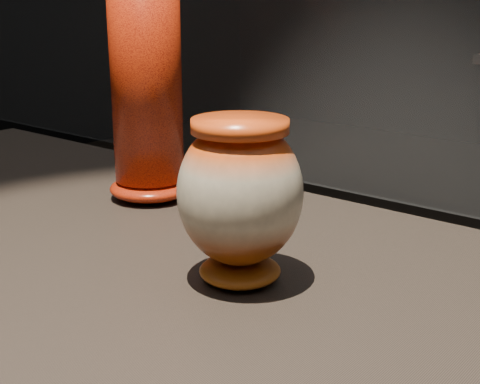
# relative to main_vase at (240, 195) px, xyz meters

# --- Properties ---
(main_vase) EXTENTS (0.19, 0.19, 0.20)m
(main_vase) POSITION_rel_main_vase_xyz_m (0.00, 0.00, 0.00)
(main_vase) COLOR #79300A
(main_vase) RESTS_ON display_plinth
(tall_vase) EXTENTS (0.16, 0.16, 0.43)m
(tall_vase) POSITION_rel_main_vase_xyz_m (-0.33, 0.17, 0.10)
(tall_vase) COLOR red
(tall_vase) RESTS_ON display_plinth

